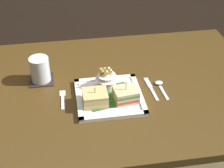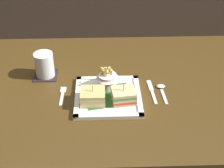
{
  "view_description": "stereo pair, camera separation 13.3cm",
  "coord_description": "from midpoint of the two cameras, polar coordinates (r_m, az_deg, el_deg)",
  "views": [
    {
      "loc": [
        -0.19,
        -1.11,
        1.58
      ],
      "look_at": [
        -0.02,
        -0.04,
        0.79
      ],
      "focal_mm": 53.55,
      "sensor_mm": 36.0,
      "label": 1
    },
    {
      "loc": [
        -0.05,
        -1.12,
        1.58
      ],
      "look_at": [
        -0.02,
        -0.04,
        0.79
      ],
      "focal_mm": 53.55,
      "sensor_mm": 36.0,
      "label": 2
    }
  ],
  "objects": [
    {
      "name": "dining_table",
      "position": [
        1.46,
        3.23,
        -4.29
      ],
      "size": [
        1.26,
        0.86,
        0.75
      ],
      "color": "#463113",
      "rests_on": "ground_plane"
    },
    {
      "name": "sandwich_half_left",
      "position": [
        1.27,
        -0.31,
        -2.25
      ],
      "size": [
        0.09,
        0.08,
        0.08
      ],
      "color": "#D7B67A",
      "rests_on": "square_plate"
    },
    {
      "name": "fries_cup",
      "position": [
        1.34,
        2.04,
        0.89
      ],
      "size": [
        0.09,
        0.09,
        0.1
      ],
      "color": "white",
      "rests_on": "square_plate"
    },
    {
      "name": "sandwich_half_right",
      "position": [
        1.28,
        4.96,
        -2.12
      ],
      "size": [
        0.1,
        0.09,
        0.09
      ],
      "color": "#DCB281",
      "rests_on": "square_plate"
    },
    {
      "name": "water_glass",
      "position": [
        1.44,
        -8.87,
        2.96
      ],
      "size": [
        0.08,
        0.08,
        0.11
      ],
      "color": "silver",
      "rests_on": "dining_table"
    },
    {
      "name": "fork",
      "position": [
        1.35,
        -5.69,
        -1.92
      ],
      "size": [
        0.02,
        0.12,
        0.0
      ],
      "color": "silver",
      "rests_on": "dining_table"
    },
    {
      "name": "square_plate",
      "position": [
        1.32,
        2.21,
        -2.28
      ],
      "size": [
        0.26,
        0.26,
        0.02
      ],
      "color": "white",
      "rests_on": "dining_table"
    },
    {
      "name": "drink_coaster",
      "position": [
        1.47,
        -8.7,
        1.4
      ],
      "size": [
        0.1,
        0.1,
        0.0
      ],
      "primitive_type": "cube",
      "color": "black",
      "rests_on": "dining_table"
    },
    {
      "name": "spoon",
      "position": [
        1.39,
        11.19,
        -0.91
      ],
      "size": [
        0.03,
        0.13,
        0.01
      ],
      "color": "silver",
      "rests_on": "dining_table"
    },
    {
      "name": "knife",
      "position": [
        1.38,
        9.55,
        -1.19
      ],
      "size": [
        0.03,
        0.16,
        0.0
      ],
      "color": "silver",
      "rests_on": "dining_table"
    }
  ]
}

